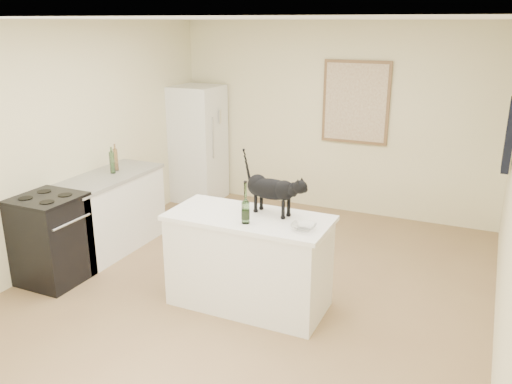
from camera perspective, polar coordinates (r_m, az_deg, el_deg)
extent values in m
plane|color=#94754E|center=(5.37, -0.80, -10.78)|extent=(5.50, 5.50, 0.00)
plane|color=white|center=(4.70, -0.95, 18.19)|extent=(5.50, 5.50, 0.00)
plane|color=beige|center=(7.40, 8.40, 7.81)|extent=(4.50, 0.00, 4.50)
plane|color=beige|center=(6.16, -20.20, 4.86)|extent=(0.00, 5.50, 5.50)
cube|color=white|center=(4.97, -0.77, -7.67)|extent=(1.44, 0.67, 0.86)
cube|color=white|center=(4.79, -0.79, -2.82)|extent=(1.50, 0.70, 0.04)
cube|color=white|center=(6.41, -15.59, -2.32)|extent=(0.60, 1.40, 0.86)
cube|color=gray|center=(6.28, -15.94, 1.54)|extent=(0.62, 1.44, 0.04)
cube|color=black|center=(5.80, -21.27, -4.88)|extent=(0.60, 0.60, 0.90)
cube|color=white|center=(7.89, -6.35, 5.20)|extent=(0.68, 0.68, 1.70)
cube|color=brown|center=(7.25, 10.72, 9.49)|extent=(0.90, 0.03, 1.10)
cube|color=beige|center=(7.23, 10.69, 9.48)|extent=(0.82, 0.00, 1.02)
cube|color=black|center=(6.41, 25.74, 5.57)|extent=(0.08, 0.34, 0.80)
cylinder|color=#315E25|center=(4.56, -1.14, -1.40)|extent=(0.08, 0.08, 0.34)
imported|color=white|center=(4.48, 5.17, -3.80)|extent=(0.22, 0.22, 0.05)
cube|color=silver|center=(7.73, -3.84, 8.14)|extent=(0.05, 0.15, 0.20)
cylinder|color=#17471B|center=(6.32, -15.29, 3.08)|extent=(0.06, 0.06, 0.25)
cylinder|color=brown|center=(6.43, -14.93, 3.39)|extent=(0.06, 0.06, 0.26)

